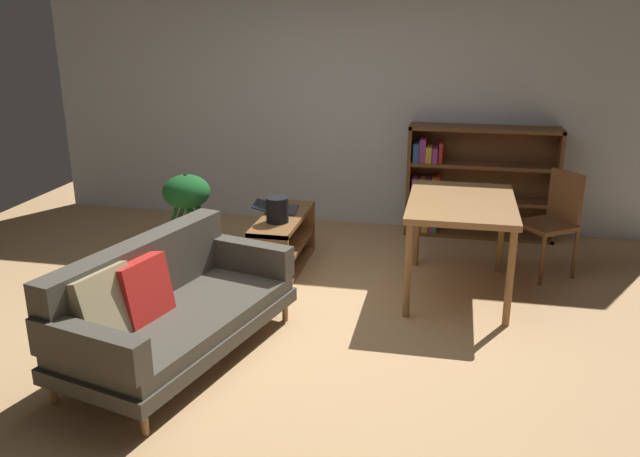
# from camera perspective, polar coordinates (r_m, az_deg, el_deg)

# --- Properties ---
(ground_plane) EXTENTS (8.16, 8.16, 0.00)m
(ground_plane) POSITION_cam_1_polar(r_m,az_deg,el_deg) (4.95, -2.59, -8.61)
(ground_plane) COLOR tan
(back_wall_panel) EXTENTS (6.80, 0.10, 2.70)m
(back_wall_panel) POSITION_cam_1_polar(r_m,az_deg,el_deg) (7.12, 2.68, 11.12)
(back_wall_panel) COLOR silver
(back_wall_panel) RESTS_ON ground_plane
(fabric_couch) EXTENTS (1.24, 1.90, 0.79)m
(fabric_couch) POSITION_cam_1_polar(r_m,az_deg,el_deg) (4.52, -13.39, -6.53)
(fabric_couch) COLOR olive
(fabric_couch) RESTS_ON ground_plane
(media_console) EXTENTS (0.36, 1.07, 0.50)m
(media_console) POSITION_cam_1_polar(r_m,az_deg,el_deg) (5.96, -3.25, -1.25)
(media_console) COLOR brown
(media_console) RESTS_ON ground_plane
(open_laptop) EXTENTS (0.43, 0.35, 0.07)m
(open_laptop) POSITION_cam_1_polar(r_m,az_deg,el_deg) (6.04, -3.69, 1.77)
(open_laptop) COLOR #333338
(open_laptop) RESTS_ON media_console
(desk_speaker) EXTENTS (0.20, 0.20, 0.22)m
(desk_speaker) POSITION_cam_1_polar(r_m,az_deg,el_deg) (5.68, -3.76, 1.65)
(desk_speaker) COLOR black
(desk_speaker) RESTS_ON media_console
(potted_floor_plant) EXTENTS (0.44, 0.45, 0.86)m
(potted_floor_plant) POSITION_cam_1_polar(r_m,az_deg,el_deg) (6.13, -11.53, 1.98)
(potted_floor_plant) COLOR #333338
(potted_floor_plant) RESTS_ON ground_plane
(dining_table) EXTENTS (0.85, 1.20, 0.81)m
(dining_table) POSITION_cam_1_polar(r_m,az_deg,el_deg) (5.40, 12.26, 1.54)
(dining_table) COLOR olive
(dining_table) RESTS_ON ground_plane
(dining_chair_near) EXTENTS (0.58, 0.57, 0.93)m
(dining_chair_near) POSITION_cam_1_polar(r_m,az_deg,el_deg) (6.11, 19.76, 0.88)
(dining_chair_near) COLOR brown
(dining_chair_near) RESTS_ON ground_plane
(bookshelf) EXTENTS (1.52, 0.33, 1.15)m
(bookshelf) POSITION_cam_1_polar(r_m,az_deg,el_deg) (7.00, 13.09, 4.01)
(bookshelf) COLOR brown
(bookshelf) RESTS_ON ground_plane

